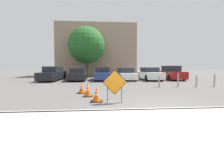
{
  "coord_description": "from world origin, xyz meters",
  "views": [
    {
      "loc": [
        -2.17,
        -4.91,
        1.59
      ],
      "look_at": [
        -1.26,
        7.21,
        0.91
      ],
      "focal_mm": 24.0,
      "sensor_mm": 36.0,
      "label": 1
    }
  ],
  "objects_px": {
    "road_closed_sign": "(115,85)",
    "bollard_nearest": "(159,81)",
    "traffic_cone_second": "(88,90)",
    "bollard_third": "(196,81)",
    "traffic_cone_third": "(82,88)",
    "bollard_fourth": "(214,80)",
    "parked_car_fifth": "(150,74)",
    "bollard_second": "(178,80)",
    "parked_car_nearest": "(53,74)",
    "parked_car_second": "(78,75)",
    "parked_car_fourth": "(126,74)",
    "traffic_cone_nearest": "(97,95)",
    "parked_car_sixth": "(171,73)",
    "parked_car_third": "(102,74)"
  },
  "relations": [
    {
      "from": "bollard_second",
      "to": "bollard_third",
      "type": "xyz_separation_m",
      "value": [
        1.47,
        0.0,
        -0.08
      ]
    },
    {
      "from": "bollard_second",
      "to": "bollard_third",
      "type": "height_order",
      "value": "bollard_second"
    },
    {
      "from": "parked_car_fifth",
      "to": "bollard_second",
      "type": "relative_size",
      "value": 4.05
    },
    {
      "from": "parked_car_fifth",
      "to": "parked_car_third",
      "type": "bearing_deg",
      "value": -5.57
    },
    {
      "from": "parked_car_nearest",
      "to": "bollard_third",
      "type": "relative_size",
      "value": 5.29
    },
    {
      "from": "parked_car_second",
      "to": "parked_car_fourth",
      "type": "height_order",
      "value": "parked_car_fourth"
    },
    {
      "from": "parked_car_nearest",
      "to": "parked_car_fourth",
      "type": "height_order",
      "value": "parked_car_nearest"
    },
    {
      "from": "parked_car_fifth",
      "to": "bollard_third",
      "type": "relative_size",
      "value": 4.75
    },
    {
      "from": "traffic_cone_second",
      "to": "bollard_second",
      "type": "relative_size",
      "value": 0.68
    },
    {
      "from": "bollard_second",
      "to": "parked_car_third",
      "type": "bearing_deg",
      "value": 132.87
    },
    {
      "from": "traffic_cone_third",
      "to": "bollard_fourth",
      "type": "distance_m",
      "value": 10.16
    },
    {
      "from": "parked_car_fourth",
      "to": "parked_car_sixth",
      "type": "xyz_separation_m",
      "value": [
        5.46,
        -0.13,
        0.11
      ]
    },
    {
      "from": "parked_car_nearest",
      "to": "road_closed_sign",
      "type": "bearing_deg",
      "value": 122.89
    },
    {
      "from": "parked_car_sixth",
      "to": "bollard_nearest",
      "type": "xyz_separation_m",
      "value": [
        -3.95,
        -6.24,
        -0.26
      ]
    },
    {
      "from": "bollard_fourth",
      "to": "parked_car_sixth",
      "type": "bearing_deg",
      "value": 94.22
    },
    {
      "from": "traffic_cone_third",
      "to": "parked_car_fifth",
      "type": "relative_size",
      "value": 0.14
    },
    {
      "from": "parked_car_sixth",
      "to": "bollard_fourth",
      "type": "xyz_separation_m",
      "value": [
        0.46,
        -6.24,
        -0.21
      ]
    },
    {
      "from": "traffic_cone_second",
      "to": "parked_car_second",
      "type": "height_order",
      "value": "parked_car_second"
    },
    {
      "from": "traffic_cone_nearest",
      "to": "traffic_cone_second",
      "type": "height_order",
      "value": "traffic_cone_second"
    },
    {
      "from": "road_closed_sign",
      "to": "traffic_cone_nearest",
      "type": "distance_m",
      "value": 0.97
    },
    {
      "from": "parked_car_second",
      "to": "parked_car_third",
      "type": "distance_m",
      "value": 2.73
    },
    {
      "from": "parked_car_fourth",
      "to": "parked_car_fifth",
      "type": "distance_m",
      "value": 2.77
    },
    {
      "from": "parked_car_second",
      "to": "bollard_nearest",
      "type": "distance_m",
      "value": 9.26
    },
    {
      "from": "bollard_nearest",
      "to": "bollard_second",
      "type": "relative_size",
      "value": 0.86
    },
    {
      "from": "traffic_cone_second",
      "to": "bollard_third",
      "type": "relative_size",
      "value": 0.79
    },
    {
      "from": "bollard_second",
      "to": "parked_car_second",
      "type": "bearing_deg",
      "value": 144.28
    },
    {
      "from": "traffic_cone_second",
      "to": "parked_car_sixth",
      "type": "relative_size",
      "value": 0.17
    },
    {
      "from": "traffic_cone_third",
      "to": "bollard_second",
      "type": "relative_size",
      "value": 0.58
    },
    {
      "from": "traffic_cone_third",
      "to": "parked_car_fourth",
      "type": "xyz_separation_m",
      "value": [
        4.01,
        8.48,
        0.34
      ]
    },
    {
      "from": "parked_car_fourth",
      "to": "bollard_third",
      "type": "relative_size",
      "value": 5.25
    },
    {
      "from": "traffic_cone_second",
      "to": "traffic_cone_third",
      "type": "xyz_separation_m",
      "value": [
        -0.44,
        0.98,
        -0.05
      ]
    },
    {
      "from": "parked_car_third",
      "to": "bollard_second",
      "type": "bearing_deg",
      "value": 131.39
    },
    {
      "from": "parked_car_fourth",
      "to": "parked_car_third",
      "type": "bearing_deg",
      "value": 2.92
    },
    {
      "from": "road_closed_sign",
      "to": "parked_car_nearest",
      "type": "bearing_deg",
      "value": 119.18
    },
    {
      "from": "parked_car_third",
      "to": "traffic_cone_nearest",
      "type": "bearing_deg",
      "value": 86.54
    },
    {
      "from": "traffic_cone_third",
      "to": "parked_car_third",
      "type": "xyz_separation_m",
      "value": [
        1.28,
        8.27,
        0.38
      ]
    },
    {
      "from": "parked_car_fourth",
      "to": "bollard_second",
      "type": "height_order",
      "value": "parked_car_fourth"
    },
    {
      "from": "parked_car_nearest",
      "to": "parked_car_fifth",
      "type": "relative_size",
      "value": 1.11
    },
    {
      "from": "parked_car_nearest",
      "to": "parked_car_sixth",
      "type": "height_order",
      "value": "parked_car_sixth"
    },
    {
      "from": "parked_car_fifth",
      "to": "parked_car_sixth",
      "type": "height_order",
      "value": "parked_car_sixth"
    },
    {
      "from": "traffic_cone_third",
      "to": "parked_car_second",
      "type": "bearing_deg",
      "value": 100.05
    },
    {
      "from": "road_closed_sign",
      "to": "parked_car_third",
      "type": "xyz_separation_m",
      "value": [
        -0.43,
        10.72,
        -0.09
      ]
    },
    {
      "from": "traffic_cone_second",
      "to": "parked_car_second",
      "type": "relative_size",
      "value": 0.17
    },
    {
      "from": "traffic_cone_third",
      "to": "bollard_second",
      "type": "distance_m",
      "value": 7.32
    },
    {
      "from": "parked_car_fourth",
      "to": "parked_car_fifth",
      "type": "height_order",
      "value": "parked_car_fifth"
    },
    {
      "from": "traffic_cone_nearest",
      "to": "parked_car_fifth",
      "type": "relative_size",
      "value": 0.15
    },
    {
      "from": "road_closed_sign",
      "to": "bollard_nearest",
      "type": "distance_m",
      "value": 5.96
    },
    {
      "from": "bollard_third",
      "to": "bollard_fourth",
      "type": "distance_m",
      "value": 1.47
    },
    {
      "from": "traffic_cone_nearest",
      "to": "parked_car_fourth",
      "type": "distance_m",
      "value": 11.08
    },
    {
      "from": "traffic_cone_second",
      "to": "parked_car_sixth",
      "type": "distance_m",
      "value": 13.0
    }
  ]
}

